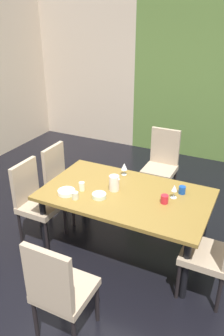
{
  "coord_description": "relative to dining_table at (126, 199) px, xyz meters",
  "views": [
    {
      "loc": [
        1.74,
        -2.83,
        2.55
      ],
      "look_at": [
        0.21,
        0.31,
        0.85
      ],
      "focal_mm": 35.0,
      "sensor_mm": 36.0,
      "label": 1
    }
  ],
  "objects": [
    {
      "name": "dining_table",
      "position": [
        0.0,
        0.0,
        0.0
      ],
      "size": [
        1.83,
        1.07,
        0.74
      ],
      "color": "olive",
      "rests_on": "ground_plane"
    },
    {
      "name": "cup_corner",
      "position": [
        -0.46,
        -0.16,
        0.12
      ],
      "size": [
        0.06,
        0.06,
        0.1
      ],
      "primitive_type": "cylinder",
      "color": "#F5EEC7",
      "rests_on": "dining_table"
    },
    {
      "name": "chair_left_near",
      "position": [
        -1.04,
        -0.29,
        -0.11
      ],
      "size": [
        0.44,
        0.44,
        0.99
      ],
      "rotation": [
        0.0,
        0.0,
        -1.57
      ],
      "color": "tan",
      "rests_on": "ground_plane"
    },
    {
      "name": "wine_glass_center",
      "position": [
        0.5,
        0.14,
        0.19
      ],
      "size": [
        0.07,
        0.07,
        0.15
      ],
      "color": "silver",
      "rests_on": "dining_table"
    },
    {
      "name": "cup_right",
      "position": [
        0.44,
        -0.01,
        0.12
      ],
      "size": [
        0.08,
        0.08,
        0.09
      ],
      "primitive_type": "cylinder",
      "color": "red",
      "rests_on": "dining_table"
    },
    {
      "name": "serving_bowl_rear",
      "position": [
        -0.58,
        -0.3,
        0.1
      ],
      "size": [
        0.19,
        0.19,
        0.04
      ],
      "primitive_type": "cylinder",
      "color": "white",
      "rests_on": "dining_table"
    },
    {
      "name": "serving_bowl_front",
      "position": [
        -0.22,
        -0.21,
        0.1
      ],
      "size": [
        0.15,
        0.15,
        0.05
      ],
      "primitive_type": "cylinder",
      "color": "silver",
      "rests_on": "dining_table"
    },
    {
      "name": "chair_right_near",
      "position": [
        1.04,
        -0.29,
        -0.1
      ],
      "size": [
        0.44,
        0.44,
        1.02
      ],
      "rotation": [
        0.0,
        0.0,
        1.57
      ],
      "color": "tan",
      "rests_on": "ground_plane"
    },
    {
      "name": "wine_glass_south",
      "position": [
        -0.2,
        0.4,
        0.18
      ],
      "size": [
        0.08,
        0.08,
        0.15
      ],
      "color": "silver",
      "rests_on": "dining_table"
    },
    {
      "name": "cup_left",
      "position": [
        -0.43,
        -0.35,
        0.11
      ],
      "size": [
        0.07,
        0.07,
        0.08
      ],
      "primitive_type": "cylinder",
      "color": "beige",
      "rests_on": "dining_table"
    },
    {
      "name": "back_panel_interior",
      "position": [
        -2.26,
        3.05,
        0.75
      ],
      "size": [
        2.2,
        0.1,
        2.83
      ],
      "primitive_type": "cube",
      "color": "beige",
      "rests_on": "ground_plane"
    },
    {
      "name": "ground_plane",
      "position": [
        -0.52,
        -0.02,
        -0.67
      ],
      "size": [
        5.68,
        6.23,
        0.02
      ],
      "primitive_type": "cube",
      "color": "black"
    },
    {
      "name": "chair_left_far",
      "position": [
        -1.04,
        0.29,
        -0.12
      ],
      "size": [
        0.44,
        0.44,
        0.98
      ],
      "rotation": [
        0.0,
        0.0,
        -1.57
      ],
      "color": "tan",
      "rests_on": "ground_plane"
    },
    {
      "name": "chair_head_far",
      "position": [
        -0.01,
        1.32,
        -0.1
      ],
      "size": [
        0.44,
        0.45,
        1.03
      ],
      "rotation": [
        0.0,
        0.0,
        3.14
      ],
      "color": "tan",
      "rests_on": "ground_plane"
    },
    {
      "name": "chair_head_near",
      "position": [
        0.01,
        -1.32,
        -0.1
      ],
      "size": [
        0.44,
        0.44,
        1.02
      ],
      "color": "tan",
      "rests_on": "ground_plane"
    },
    {
      "name": "pitcher_near_window",
      "position": [
        -0.14,
        0.01,
        0.16
      ],
      "size": [
        0.13,
        0.11,
        0.18
      ],
      "color": "#F0DCC8",
      "rests_on": "dining_table"
    },
    {
      "name": "cup_north",
      "position": [
        0.55,
        0.26,
        0.12
      ],
      "size": [
        0.07,
        0.07,
        0.09
      ],
      "primitive_type": "cylinder",
      "color": "#16459E",
      "rests_on": "dining_table"
    }
  ]
}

